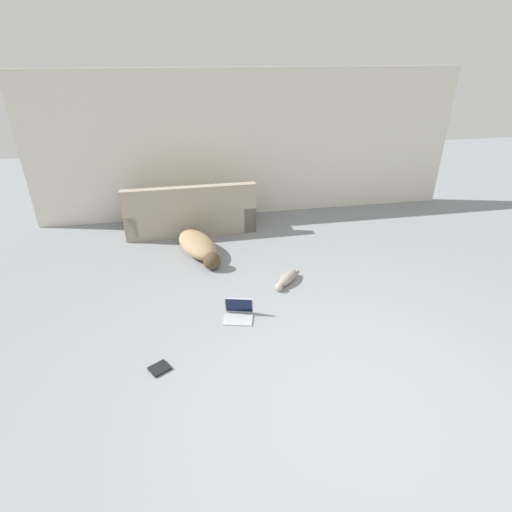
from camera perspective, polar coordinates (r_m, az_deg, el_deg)
The scene contains 7 objects.
ground_plane at distance 3.68m, azimuth 13.60°, elevation -20.97°, with size 20.00×20.00×0.00m, color gray.
wall_back at distance 7.13m, azimuth -0.68°, elevation 15.52°, with size 7.39×0.06×2.46m.
couch at distance 6.74m, azimuth -9.31°, elevation 5.97°, with size 2.09×0.82×0.83m.
dog at distance 5.91m, azimuth -8.21°, elevation 1.44°, with size 0.73×1.38×0.28m.
cat at distance 5.19m, azimuth 4.38°, elevation -3.29°, with size 0.46×0.51×0.12m.
laptop_open at distance 4.56m, azimuth -2.50°, elevation -7.88°, with size 0.38×0.34×0.22m.
book_black at distance 4.04m, azimuth -13.61°, elevation -15.34°, with size 0.23×0.22×0.02m.
Camera 1 is at (-1.24, -2.16, 2.71)m, focal length 28.00 mm.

